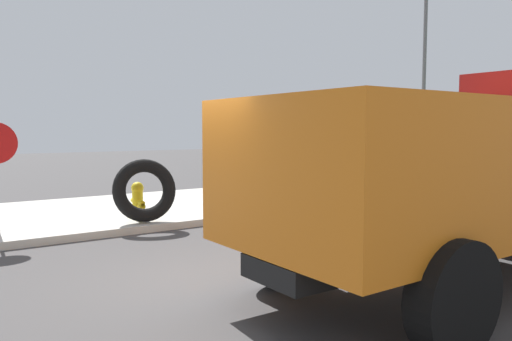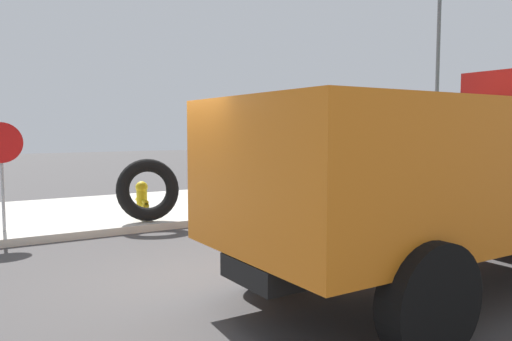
{
  "view_description": "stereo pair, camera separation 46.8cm",
  "coord_description": "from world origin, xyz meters",
  "px_view_note": "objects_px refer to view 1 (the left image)",
  "views": [
    {
      "loc": [
        -3.32,
        -5.37,
        2.08
      ],
      "look_at": [
        1.94,
        2.41,
        1.29
      ],
      "focal_mm": 35.07,
      "sensor_mm": 36.0,
      "label": 1
    },
    {
      "loc": [
        -2.93,
        -5.62,
        2.08
      ],
      "look_at": [
        1.94,
        2.41,
        1.29
      ],
      "focal_mm": 35.07,
      "sensor_mm": 36.0,
      "label": 2
    }
  ],
  "objects_px": {
    "fire_hydrant": "(138,199)",
    "street_light_pole": "(424,93)",
    "loose_tire": "(145,190)",
    "dump_truck_orange": "(483,163)"
  },
  "relations": [
    {
      "from": "fire_hydrant",
      "to": "dump_truck_orange",
      "type": "xyz_separation_m",
      "value": [
        2.6,
        -6.24,
        1.04
      ]
    },
    {
      "from": "loose_tire",
      "to": "dump_truck_orange",
      "type": "distance_m",
      "value": 6.43
    },
    {
      "from": "fire_hydrant",
      "to": "dump_truck_orange",
      "type": "relative_size",
      "value": 0.11
    },
    {
      "from": "street_light_pole",
      "to": "fire_hydrant",
      "type": "bearing_deg",
      "value": -179.06
    },
    {
      "from": "loose_tire",
      "to": "dump_truck_orange",
      "type": "height_order",
      "value": "dump_truck_orange"
    },
    {
      "from": "fire_hydrant",
      "to": "street_light_pole",
      "type": "height_order",
      "value": "street_light_pole"
    },
    {
      "from": "fire_hydrant",
      "to": "street_light_pole",
      "type": "bearing_deg",
      "value": 0.94
    },
    {
      "from": "dump_truck_orange",
      "to": "fire_hydrant",
      "type": "bearing_deg",
      "value": 112.6
    },
    {
      "from": "loose_tire",
      "to": "street_light_pole",
      "type": "distance_m",
      "value": 9.95
    },
    {
      "from": "loose_tire",
      "to": "street_light_pole",
      "type": "height_order",
      "value": "street_light_pole"
    }
  ]
}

